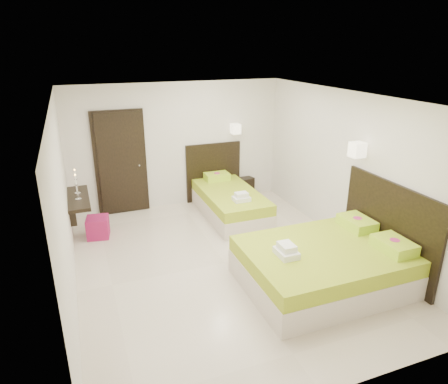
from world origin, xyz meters
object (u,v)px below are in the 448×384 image
object	(u,v)px
bed_double	(328,263)
nightstand	(240,187)
ottoman	(98,227)
bed_single	(229,200)

from	to	relation	value
bed_double	nightstand	world-z (taller)	bed_double
bed_double	ottoman	distance (m)	4.08
bed_single	bed_double	world-z (taller)	bed_double
bed_single	ottoman	distance (m)	2.59
bed_single	bed_double	xyz separation A→B (m)	(0.42, -2.85, 0.03)
bed_double	ottoman	xyz separation A→B (m)	(-3.01, 2.75, -0.15)
nightstand	ottoman	bearing A→B (deg)	-178.60
bed_double	bed_single	bearing A→B (deg)	98.41
bed_double	ottoman	bearing A→B (deg)	137.60
bed_single	ottoman	xyz separation A→B (m)	(-2.59, -0.11, -0.12)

